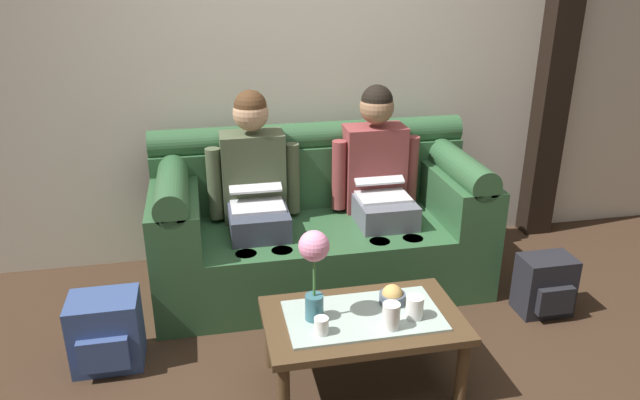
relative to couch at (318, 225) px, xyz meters
name	(u,v)px	position (x,y,z in m)	size (l,w,h in m)	color
ground_plane	(367,398)	(0.00, -1.17, -0.38)	(14.00, 14.00, 0.00)	#382619
back_wall_patterned	(302,38)	(0.00, 0.53, 1.07)	(6.00, 0.12, 2.90)	beige
timber_pillar	(559,33)	(1.75, 0.41, 1.07)	(0.20, 0.20, 2.90)	black
couch	(318,225)	(0.00, 0.00, 0.00)	(1.99, 0.88, 0.96)	#2D5633
person_left	(255,187)	(-0.38, 0.00, 0.28)	(0.56, 0.67, 1.22)	#383D4C
person_right	(379,178)	(0.38, 0.00, 0.28)	(0.56, 0.67, 1.22)	#595B66
coffee_table	(363,325)	(0.00, -1.06, -0.04)	(0.92, 0.55, 0.39)	#47331E
flower_vase	(314,262)	(-0.23, -1.05, 0.31)	(0.14, 0.14, 0.44)	#336672
snack_bowl	(392,296)	(0.16, -0.99, 0.05)	(0.13, 0.13, 0.10)	#4C5666
cup_near_left	(415,307)	(0.22, -1.13, 0.07)	(0.08, 0.08, 0.11)	white
cup_near_right	(391,316)	(0.09, -1.19, 0.08)	(0.08, 0.08, 0.12)	white
cup_far_center	(321,325)	(-0.22, -1.16, 0.06)	(0.06, 0.06, 0.08)	white
backpack_left	(106,332)	(-1.22, -0.65, -0.19)	(0.34, 0.30, 0.38)	#33477A
backpack_right	(545,286)	(1.20, -0.65, -0.20)	(0.30, 0.25, 0.35)	black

